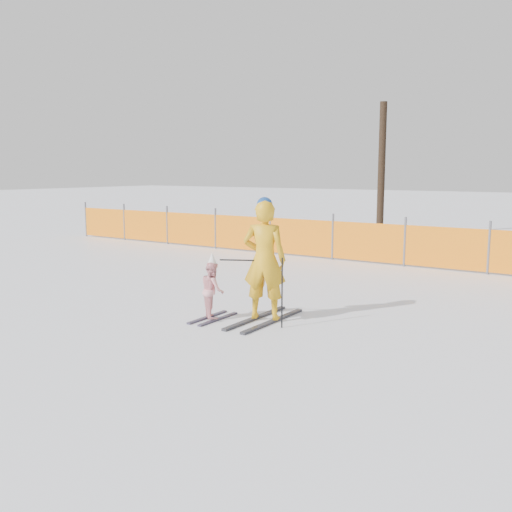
{
  "coord_description": "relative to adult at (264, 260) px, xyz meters",
  "views": [
    {
      "loc": [
        5.16,
        -7.24,
        2.4
      ],
      "look_at": [
        0.0,
        0.5,
        1.0
      ],
      "focal_mm": 40.0,
      "sensor_mm": 36.0,
      "label": 1
    }
  ],
  "objects": [
    {
      "name": "ground",
      "position": [
        -0.32,
        -0.27,
        -0.99
      ],
      "size": [
        120.0,
        120.0,
        0.0
      ],
      "primitive_type": "plane",
      "color": "white",
      "rests_on": "ground"
    },
    {
      "name": "safety_fence",
      "position": [
        -3.49,
        6.37,
        -0.44
      ],
      "size": [
        16.96,
        0.06,
        1.25
      ],
      "color": "#595960",
      "rests_on": "ground"
    },
    {
      "name": "child",
      "position": [
        -0.75,
        -0.38,
        -0.49
      ],
      "size": [
        0.56,
        0.98,
        1.1
      ],
      "color": "black",
      "rests_on": "ground"
    },
    {
      "name": "ski_poles",
      "position": [
        0.16,
        -0.2,
        -0.29
      ],
      "size": [
        1.11,
        0.29,
        1.09
      ],
      "color": "black",
      "rests_on": "ground"
    },
    {
      "name": "adult",
      "position": [
        0.0,
        0.0,
        0.0
      ],
      "size": [
        0.81,
        1.73,
        1.99
      ],
      "color": "black",
      "rests_on": "ground"
    }
  ]
}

